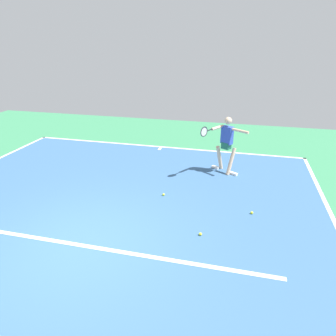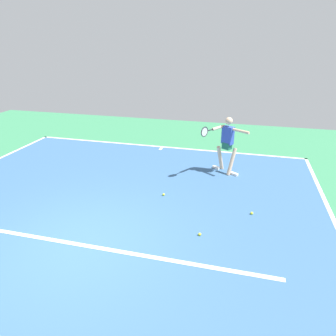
{
  "view_description": "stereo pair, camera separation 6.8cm",
  "coord_description": "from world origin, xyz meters",
  "px_view_note": "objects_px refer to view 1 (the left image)",
  "views": [
    {
      "loc": [
        -2.9,
        4.38,
        3.77
      ],
      "look_at": [
        -1.27,
        -2.22,
        0.9
      ],
      "focal_mm": 32.23,
      "sensor_mm": 36.0,
      "label": 1
    },
    {
      "loc": [
        -2.96,
        4.36,
        3.77
      ],
      "look_at": [
        -1.27,
        -2.22,
        0.9
      ],
      "focal_mm": 32.23,
      "sensor_mm": 36.0,
      "label": 2
    }
  ],
  "objects_px": {
    "tennis_ball_by_sideline": "(164,195)",
    "tennis_ball_far_corner": "(200,234)",
    "tennis_ball_near_service_line": "(252,213)",
    "tennis_player": "(226,142)"
  },
  "relations": [
    {
      "from": "tennis_ball_by_sideline",
      "to": "tennis_ball_far_corner",
      "type": "xyz_separation_m",
      "value": [
        -1.2,
        1.52,
        0.0
      ]
    },
    {
      "from": "tennis_ball_by_sideline",
      "to": "tennis_ball_near_service_line",
      "type": "distance_m",
      "value": 2.29
    },
    {
      "from": "tennis_player",
      "to": "tennis_ball_near_service_line",
      "type": "height_order",
      "value": "tennis_player"
    },
    {
      "from": "tennis_ball_by_sideline",
      "to": "tennis_ball_near_service_line",
      "type": "bearing_deg",
      "value": 170.41
    },
    {
      "from": "tennis_ball_far_corner",
      "to": "tennis_ball_near_service_line",
      "type": "xyz_separation_m",
      "value": [
        -1.06,
        -1.14,
        0.0
      ]
    },
    {
      "from": "tennis_player",
      "to": "tennis_ball_far_corner",
      "type": "distance_m",
      "value": 3.63
    },
    {
      "from": "tennis_player",
      "to": "tennis_ball_far_corner",
      "type": "height_order",
      "value": "tennis_player"
    },
    {
      "from": "tennis_ball_by_sideline",
      "to": "tennis_ball_near_service_line",
      "type": "height_order",
      "value": "same"
    },
    {
      "from": "tennis_player",
      "to": "tennis_ball_by_sideline",
      "type": "relative_size",
      "value": 26.44
    },
    {
      "from": "tennis_player",
      "to": "tennis_ball_by_sideline",
      "type": "bearing_deg",
      "value": 86.03
    }
  ]
}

